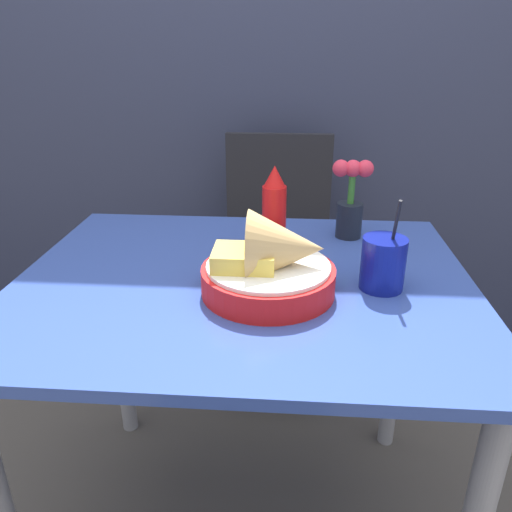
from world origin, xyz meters
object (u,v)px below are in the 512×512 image
Objects in this scene: ketchup_bottle at (274,211)px; drink_cup at (383,265)px; flower_vase at (351,201)px; food_basket at (274,265)px; chair_far_window at (277,238)px.

ketchup_bottle reaches higher than drink_cup.
food_basket is at bearing -118.81° from flower_vase.
drink_cup is at bearing -38.78° from ketchup_bottle.
drink_cup is (0.22, 0.04, -0.01)m from food_basket.
ketchup_bottle reaches higher than food_basket.
chair_far_window is 4.58× the size of drink_cup.
chair_far_window is at bearing 90.99° from ketchup_bottle.
food_basket is at bearing -88.69° from chair_far_window.
ketchup_bottle is 1.04× the size of flower_vase.
ketchup_bottle reaches higher than chair_far_window.
food_basket is 0.38m from flower_vase.
chair_far_window is at bearing 110.96° from flower_vase.
drink_cup reaches higher than chair_far_window.
flower_vase reaches higher than drink_cup.
chair_far_window is 0.72m from ketchup_bottle.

